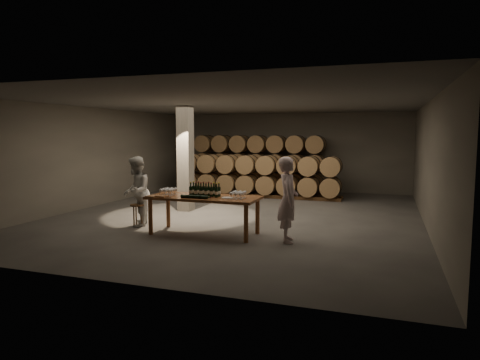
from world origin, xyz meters
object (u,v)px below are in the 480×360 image
(tasting_table, at_px, (204,201))
(notebook_near, at_px, (162,196))
(stool, at_px, (137,208))
(person_woman, at_px, (136,191))
(person_man, at_px, (288,200))
(bottle_cluster, at_px, (205,191))
(plate, at_px, (227,198))

(tasting_table, bearing_deg, notebook_near, -155.12)
(stool, distance_m, person_woman, 0.43)
(stool, relative_size, person_man, 0.31)
(bottle_cluster, distance_m, person_woman, 2.04)
(person_man, distance_m, person_woman, 4.03)
(stool, bearing_deg, plate, -6.29)
(bottle_cluster, bearing_deg, person_man, -2.09)
(notebook_near, relative_size, person_man, 0.13)
(person_woman, bearing_deg, person_man, 61.10)
(plate, xyz_separation_m, person_woman, (-2.61, 0.36, -0.01))
(person_man, bearing_deg, tasting_table, 71.68)
(person_man, height_order, person_woman, person_man)
(plate, distance_m, stool, 2.60)
(stool, xyz_separation_m, person_woman, (-0.06, 0.08, 0.42))
(notebook_near, distance_m, stool, 1.30)
(tasting_table, distance_m, stool, 1.97)
(notebook_near, xyz_separation_m, stool, (-1.06, 0.60, -0.44))
(tasting_table, relative_size, bottle_cluster, 3.54)
(plate, distance_m, person_woman, 2.63)
(tasting_table, distance_m, person_man, 2.02)
(bottle_cluster, height_order, person_man, person_man)
(tasting_table, height_order, bottle_cluster, bottle_cluster)
(bottle_cluster, relative_size, plate, 2.89)
(bottle_cluster, height_order, plate, bottle_cluster)
(plate, height_order, stool, plate)
(bottle_cluster, xyz_separation_m, person_man, (2.00, -0.07, -0.09))
(tasting_table, relative_size, person_man, 1.40)
(tasting_table, relative_size, person_woman, 1.46)
(tasting_table, height_order, stool, tasting_table)
(bottle_cluster, distance_m, notebook_near, 0.99)
(bottle_cluster, relative_size, notebook_near, 2.93)
(plate, xyz_separation_m, stool, (-2.55, 0.28, -0.44))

